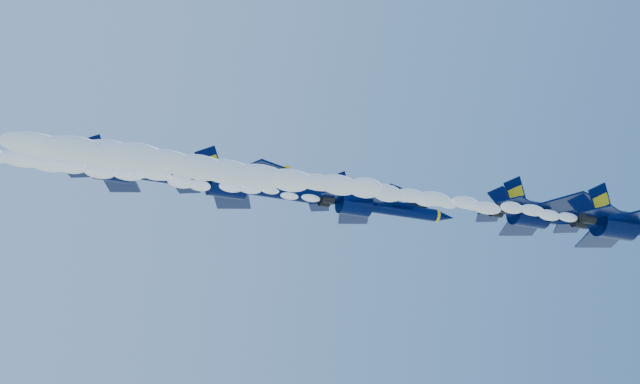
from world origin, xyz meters
name	(u,v)px	position (x,y,z in m)	size (l,w,h in m)	color
smoke_trail_jet_lead	(347,187)	(-16.31, -10.01, 148.59)	(47.03, 2.30, 2.07)	white
jet_second	(557,217)	(11.80, -1.17, 152.57)	(17.77, 14.58, 6.60)	#000933
smoke_trail_jet_second	(278,179)	(-19.30, -1.17, 152.10)	(47.03, 2.26, 2.04)	white
jet_third	(381,207)	(-6.11, 4.08, 152.94)	(15.23, 12.49, 5.66)	#000933
smoke_trail_jet_third	(82,168)	(-36.13, 4.08, 152.49)	(47.03, 1.94, 1.75)	white
jet_fourth	(260,188)	(-15.50, 15.07, 157.53)	(19.31, 15.84, 7.18)	#000933
jet_fifth	(143,173)	(-27.40, 21.25, 159.81)	(17.72, 14.54, 6.59)	#000933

